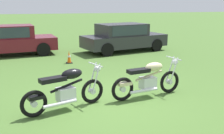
% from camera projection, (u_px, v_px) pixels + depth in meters
% --- Properties ---
extents(ground_plane, '(120.00, 120.00, 0.00)m').
position_uv_depth(ground_plane, '(109.00, 100.00, 6.99)').
color(ground_plane, '#476B2D').
extents(motorcycle_black, '(2.03, 0.96, 1.02)m').
position_uv_depth(motorcycle_black, '(66.00, 90.00, 6.29)').
color(motorcycle_black, black).
rests_on(motorcycle_black, ground).
extents(motorcycle_cream, '(2.10, 0.75, 1.02)m').
position_uv_depth(motorcycle_cream, '(148.00, 79.00, 7.18)').
color(motorcycle_cream, black).
rests_on(motorcycle_cream, ground).
extents(car_burgundy, '(4.44, 2.20, 1.43)m').
position_uv_depth(car_burgundy, '(5.00, 38.00, 12.79)').
color(car_burgundy, maroon).
rests_on(car_burgundy, ground).
extents(car_charcoal, '(4.60, 2.64, 1.43)m').
position_uv_depth(car_charcoal, '(123.00, 36.00, 13.93)').
color(car_charcoal, '#2D2D33').
rests_on(car_charcoal, ground).
extents(traffic_cone, '(0.25, 0.25, 0.53)m').
position_uv_depth(traffic_cone, '(69.00, 57.00, 11.26)').
color(traffic_cone, '#EA590F').
rests_on(traffic_cone, ground).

